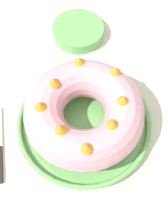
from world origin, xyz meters
name	(u,v)px	position (x,y,z in m)	size (l,w,h in m)	color
ground_plane	(81,183)	(0.00, 0.00, 0.00)	(8.00, 8.00, 0.00)	#4C4742
dining_table	(79,136)	(0.00, 0.00, 0.62)	(1.12, 0.92, 0.73)	silver
serving_dish	(84,123)	(0.01, -0.02, 0.74)	(0.31, 0.31, 0.03)	#6BB760
bundt_cake	(84,112)	(0.01, -0.02, 0.80)	(0.26, 0.26, 0.10)	#E09EAD
side_bowl	(78,31)	(0.04, 0.27, 0.74)	(0.15, 0.15, 0.03)	#6BB760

